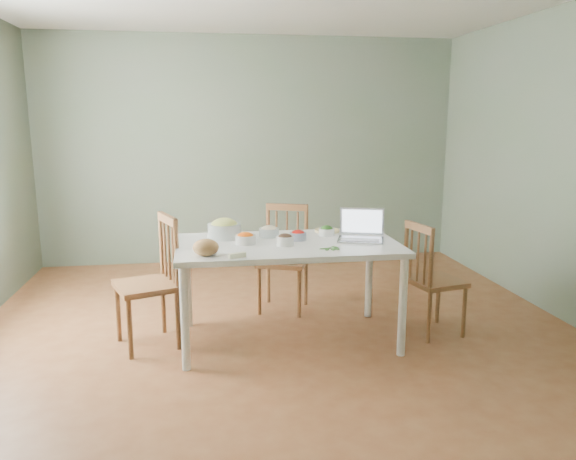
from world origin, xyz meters
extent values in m
cube|color=brown|center=(0.00, 0.00, 0.00)|extent=(5.00, 5.00, 0.00)
cube|color=slate|center=(0.00, 2.50, 1.35)|extent=(5.00, 0.00, 2.70)
cube|color=slate|center=(0.00, -2.50, 1.35)|extent=(5.00, 0.00, 2.70)
cube|color=slate|center=(2.50, 0.00, 1.35)|extent=(0.00, 5.00, 2.70)
ellipsoid|color=#A0724A|center=(-0.57, -0.42, 0.86)|extent=(0.23, 0.23, 0.12)
cube|color=white|center=(-0.36, -0.50, 0.81)|extent=(0.13, 0.08, 0.03)
cylinder|color=#E8CB84|center=(0.45, 0.26, 0.81)|extent=(0.28, 0.28, 0.02)
camera|label=1|loc=(-0.58, -4.18, 1.74)|focal=34.26mm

